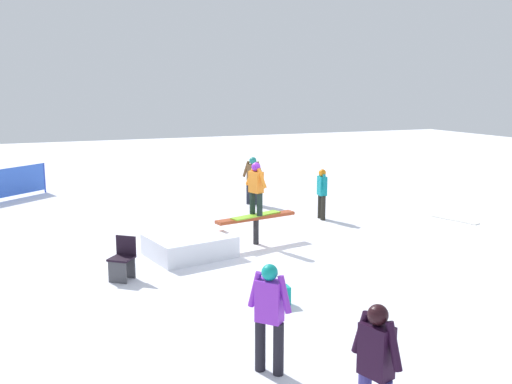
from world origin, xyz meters
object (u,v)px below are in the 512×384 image
object	(u,v)px
main_rider_on_rail	(256,190)
bystander_black	(376,364)
bystander_teal	(322,191)
folding_chair	(123,260)
loose_snowboard_white	(454,220)
bystander_purple	(269,313)
bystander_brown	(253,178)
backpack_on_snow	(281,296)
rail_feature	(256,220)

from	to	relation	value
main_rider_on_rail	bystander_black	world-z (taller)	main_rider_on_rail
bystander_teal	folding_chair	size ratio (longest dim) A/B	1.70
bystander_black	folding_chair	size ratio (longest dim) A/B	1.78
loose_snowboard_white	folding_chair	world-z (taller)	folding_chair
bystander_purple	loose_snowboard_white	size ratio (longest dim) A/B	1.05
main_rider_on_rail	bystander_brown	distance (m)	4.91
backpack_on_snow	loose_snowboard_white	bearing A→B (deg)	32.34
bystander_black	bystander_teal	xyz separation A→B (m)	(4.67, 9.63, -0.04)
rail_feature	bystander_black	distance (m)	8.08
bystander_purple	bystander_brown	world-z (taller)	bystander_brown
bystander_purple	bystander_black	bearing A→B (deg)	153.67
folding_chair	backpack_on_snow	world-z (taller)	folding_chair
bystander_black	bystander_brown	world-z (taller)	bystander_brown
loose_snowboard_white	backpack_on_snow	bearing A→B (deg)	-79.25
main_rider_on_rail	bystander_teal	bearing A→B (deg)	14.19
folding_chair	bystander_teal	bearing A→B (deg)	66.12
rail_feature	folding_chair	size ratio (longest dim) A/B	2.51
main_rider_on_rail	bystander_purple	size ratio (longest dim) A/B	0.93
rail_feature	backpack_on_snow	bearing A→B (deg)	-117.03
bystander_purple	loose_snowboard_white	bearing A→B (deg)	-95.93
bystander_black	bystander_teal	size ratio (longest dim) A/B	1.05
main_rider_on_rail	bystander_purple	bearing A→B (deg)	-128.71
main_rider_on_rail	loose_snowboard_white	size ratio (longest dim) A/B	0.98
bystander_teal	bystander_brown	distance (m)	2.98
bystander_purple	backpack_on_snow	xyz separation A→B (m)	(1.20, 2.18, -0.70)
main_rider_on_rail	bystander_brown	world-z (taller)	main_rider_on_rail
bystander_purple	loose_snowboard_white	world-z (taller)	bystander_purple
rail_feature	bystander_brown	size ratio (longest dim) A/B	1.39
loose_snowboard_white	bystander_black	bearing A→B (deg)	-63.30
main_rider_on_rail	backpack_on_snow	size ratio (longest dim) A/B	4.23
bystander_brown	folding_chair	distance (m)	8.00
bystander_brown	loose_snowboard_white	bearing A→B (deg)	-6.52
rail_feature	bystander_black	bearing A→B (deg)	-114.06
rail_feature	main_rider_on_rail	size ratio (longest dim) A/B	1.53
bystander_brown	bystander_purple	bearing A→B (deg)	-73.91
bystander_brown	backpack_on_snow	bearing A→B (deg)	-71.79
bystander_black	bystander_purple	size ratio (longest dim) A/B	1.01
main_rider_on_rail	folding_chair	bearing A→B (deg)	-175.64
bystander_teal	bystander_black	bearing A→B (deg)	-16.90
bystander_teal	bystander_brown	xyz separation A→B (m)	(-1.06, 2.78, 0.05)
loose_snowboard_white	folding_chair	bearing A→B (deg)	-98.48
bystander_teal	backpack_on_snow	world-z (taller)	bystander_teal
main_rider_on_rail	loose_snowboard_white	world-z (taller)	main_rider_on_rail
bystander_teal	bystander_purple	size ratio (longest dim) A/B	0.97
bystander_brown	folding_chair	xyz separation A→B (m)	(-5.29, -5.98, -0.48)
rail_feature	bystander_teal	distance (m)	3.35
bystander_brown	loose_snowboard_white	xyz separation A→B (m)	(4.61, -4.41, -0.88)
bystander_teal	bystander_purple	world-z (taller)	bystander_purple
main_rider_on_rail	bystander_brown	size ratio (longest dim) A/B	0.91
bystander_brown	folding_chair	bearing A→B (deg)	-94.30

